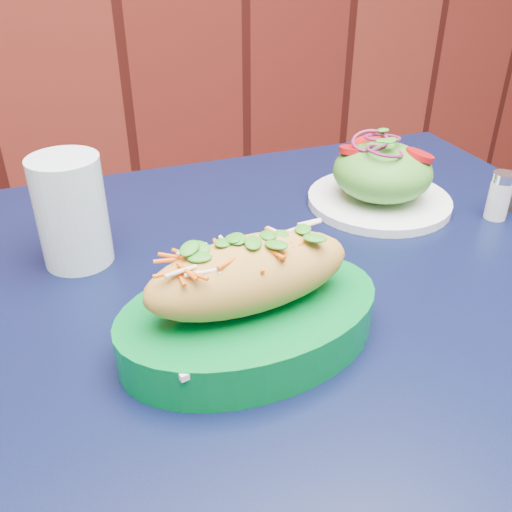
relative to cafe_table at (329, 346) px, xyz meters
name	(u,v)px	position (x,y,z in m)	size (l,w,h in m)	color
cafe_table	(329,346)	(0.00, 0.00, 0.00)	(0.87, 0.87, 0.75)	black
banh_mi_basket	(250,303)	(-0.12, -0.05, 0.13)	(0.26, 0.17, 0.12)	#006D27
salad_plate	(382,178)	(0.16, 0.15, 0.13)	(0.20, 0.20, 0.10)	white
water_glass	(71,211)	(-0.24, 0.17, 0.15)	(0.08, 0.08, 0.13)	silver
salt_shaker	(499,196)	(0.28, 0.05, 0.12)	(0.03, 0.03, 0.06)	white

